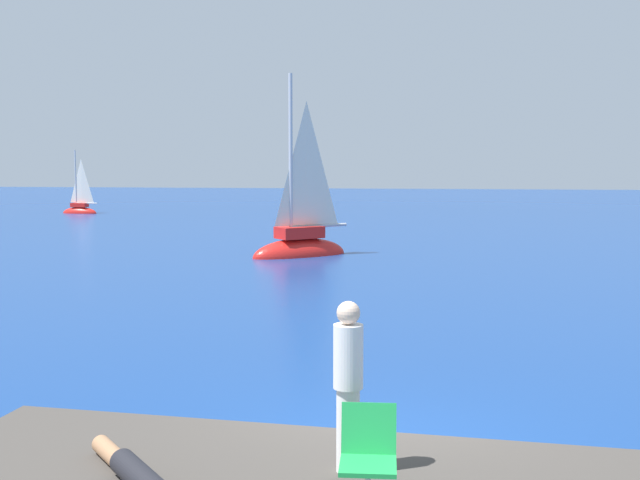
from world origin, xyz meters
The scene contains 6 objects.
ground_plane centered at (0.00, 0.00, 0.00)m, with size 160.00×160.00×0.00m, color navy.
sailboat_near centered at (-3.93, 20.06, 0.39)m, with size 3.82×3.38×7.29m.
sailboat_far centered at (-20.87, 40.25, 0.24)m, with size 2.42×1.09×4.41m.
person_sunbather centered at (-2.14, -3.18, 0.89)m, with size 1.22×1.45×0.25m.
person_standing centered at (-0.26, -2.63, 1.64)m, with size 0.28×0.28×1.62m.
beach_chair centered at (-0.03, -3.24, 1.22)m, with size 0.50×0.61×0.80m.
Camera 1 is at (0.37, -10.18, 3.75)m, focal length 46.80 mm.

